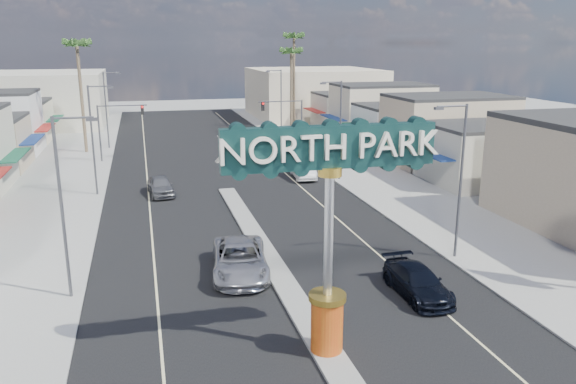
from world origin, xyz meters
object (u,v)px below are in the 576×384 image
streetlight_r_mid (339,125)px  palm_right_mid (291,56)px  suv_right (417,282)px  car_parked_right (303,169)px  palm_right_far (294,42)px  car_parked_left (160,186)px  gateway_sign (329,214)px  traffic_signal_right (286,116)px  streetlight_l_mid (94,135)px  streetlight_l_near (65,199)px  streetlight_r_near (459,174)px  streetlight_l_far (107,106)px  suv_left (240,259)px  streetlight_r_far (280,102)px  palm_left_far (77,50)px  traffic_signal_left (117,121)px

streetlight_r_mid → palm_right_mid: (2.57, 26.00, 5.54)m
suv_right → car_parked_right: 25.87m
palm_right_far → car_parked_left: size_ratio=3.05×
gateway_sign → traffic_signal_right: (9.18, 42.02, -1.65)m
gateway_sign → palm_right_far: size_ratio=0.65×
streetlight_l_mid → palm_right_mid: (23.43, 26.00, 5.54)m
traffic_signal_right → streetlight_l_near: 39.26m
traffic_signal_right → streetlight_r_near: (1.25, -33.99, 0.79)m
gateway_sign → palm_right_far: palm_right_far is taller
streetlight_r_near → suv_right: streetlight_r_near is taller
streetlight_l_far → streetlight_r_near: bearing=-63.6°
car_parked_right → gateway_sign: bearing=-100.1°
streetlight_l_mid → suv_left: 21.35m
streetlight_r_far → gateway_sign: bearing=-101.8°
streetlight_l_mid → suv_right: size_ratio=1.79×
suv_left → car_parked_right: 23.07m
streetlight_l_near → palm_left_far: (-2.57, 40.00, 6.43)m
traffic_signal_right → car_parked_left: size_ratio=1.30×
streetlight_l_mid → streetlight_r_near: same height
streetlight_r_near → suv_right: bearing=-137.3°
suv_right → traffic_signal_right: bearing=85.0°
streetlight_l_near → gateway_sign: bearing=-37.6°
suv_left → car_parked_left: suv_left is taller
streetlight_r_mid → suv_left: 23.22m
traffic_signal_left → car_parked_left: 15.93m
suv_left → suv_right: suv_left is taller
streetlight_l_mid → palm_right_mid: size_ratio=0.74×
palm_right_far → suv_right: (-8.91, -56.01, -11.66)m
car_parked_right → suv_left: bearing=-110.4°
traffic_signal_right → palm_right_far: bearing=72.1°
palm_left_far → car_parked_right: size_ratio=2.60×
streetlight_r_near → car_parked_left: streetlight_r_near is taller
suv_right → car_parked_left: bearing=116.5°
streetlight_l_far → suv_left: streetlight_l_far is taller
traffic_signal_right → car_parked_left: 21.35m
streetlight_r_far → car_parked_left: (-15.93, -23.11, -4.28)m
traffic_signal_right → suv_left: 35.16m
streetlight_r_mid → palm_right_mid: 26.71m
streetlight_r_mid → streetlight_r_far: (0.00, 22.00, 0.00)m
gateway_sign → palm_left_far: size_ratio=0.70×
streetlight_l_near → palm_left_far: palm_left_far is taller
streetlight_r_near → palm_right_mid: (2.57, 46.00, 5.54)m
palm_right_far → car_parked_left: 40.63m
streetlight_r_mid → streetlight_l_far: bearing=133.5°
streetlight_r_mid → car_parked_right: 5.40m
traffic_signal_left → car_parked_right: size_ratio=1.19×
palm_left_far → traffic_signal_left: bearing=-57.6°
gateway_sign → traffic_signal_left: gateway_sign is taller
traffic_signal_left → suv_left: bearing=-77.8°
palm_left_far → streetlight_l_mid: bearing=-82.7°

